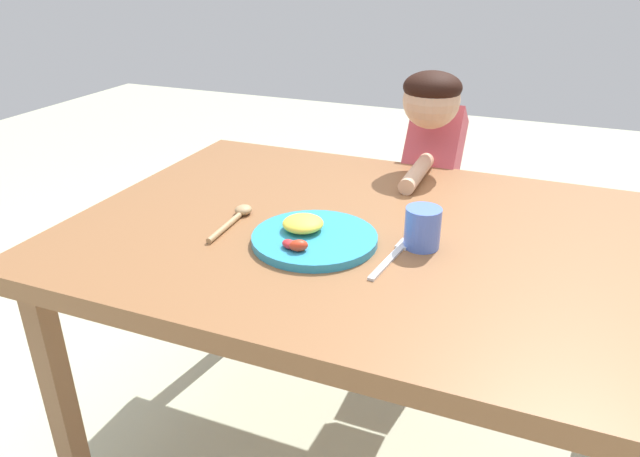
# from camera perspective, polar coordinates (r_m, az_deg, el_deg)

# --- Properties ---
(dining_table) EXTENTS (1.34, 0.95, 0.72)m
(dining_table) POSITION_cam_1_polar(r_m,az_deg,el_deg) (1.35, 4.73, -2.35)
(dining_table) COLOR brown
(dining_table) RESTS_ON ground_plane
(plate) EXTENTS (0.27, 0.27, 0.05)m
(plate) POSITION_cam_1_polar(r_m,az_deg,el_deg) (1.25, -0.75, -0.79)
(plate) COLOR #2C93BF
(plate) RESTS_ON dining_table
(fork) EXTENTS (0.05, 0.23, 0.01)m
(fork) POSITION_cam_1_polar(r_m,az_deg,el_deg) (1.20, 7.23, -2.58)
(fork) COLOR silver
(fork) RESTS_ON dining_table
(spoon) EXTENTS (0.04, 0.19, 0.02)m
(spoon) POSITION_cam_1_polar(r_m,az_deg,el_deg) (1.37, -8.21, 1.15)
(spoon) COLOR tan
(spoon) RESTS_ON dining_table
(drinking_cup) EXTENTS (0.08, 0.08, 0.09)m
(drinking_cup) POSITION_cam_1_polar(r_m,az_deg,el_deg) (1.23, 10.00, 0.07)
(drinking_cup) COLOR #5478E3
(drinking_cup) RESTS_ON dining_table
(person) EXTENTS (0.17, 0.48, 0.99)m
(person) POSITION_cam_1_polar(r_m,az_deg,el_deg) (1.89, 10.63, 1.67)
(person) COLOR #4B406C
(person) RESTS_ON ground_plane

